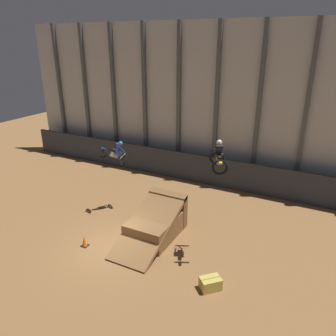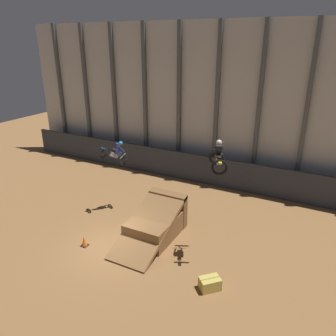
# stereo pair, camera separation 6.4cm
# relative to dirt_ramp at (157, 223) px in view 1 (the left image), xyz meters

# --- Properties ---
(ground_plane) EXTENTS (60.00, 60.00, 0.00)m
(ground_plane) POSITION_rel_dirt_ramp_xyz_m (-1.47, -2.28, -0.73)
(ground_plane) COLOR olive
(arena_back_wall) EXTENTS (32.00, 0.40, 11.59)m
(arena_back_wall) POSITION_rel_dirt_ramp_xyz_m (-1.47, 9.03, 5.07)
(arena_back_wall) COLOR silver
(arena_back_wall) RESTS_ON ground_plane
(lower_barrier) EXTENTS (31.36, 0.20, 2.21)m
(lower_barrier) POSITION_rel_dirt_ramp_xyz_m (-1.47, 7.80, 0.38)
(lower_barrier) COLOR #2D333D
(lower_barrier) RESTS_ON ground_plane
(dirt_ramp) EXTENTS (2.32, 4.91, 2.16)m
(dirt_ramp) POSITION_rel_dirt_ramp_xyz_m (0.00, 0.00, 0.00)
(dirt_ramp) COLOR brown
(dirt_ramp) RESTS_ON ground_plane
(rider_bike_left_air) EXTENTS (1.53, 1.80, 1.68)m
(rider_bike_left_air) POSITION_rel_dirt_ramp_xyz_m (-3.72, 1.49, 3.04)
(rider_bike_left_air) COLOR black
(rider_bike_right_air) EXTENTS (1.31, 1.76, 1.46)m
(rider_bike_right_air) POSITION_rel_dirt_ramp_xyz_m (3.44, -0.25, 4.50)
(rider_bike_right_air) COLOR black
(traffic_cone_near_ramp) EXTENTS (0.36, 0.36, 0.58)m
(traffic_cone_near_ramp) POSITION_rel_dirt_ramp_xyz_m (-2.85, -2.81, -0.44)
(traffic_cone_near_ramp) COLOR black
(traffic_cone_near_ramp) RESTS_ON ground_plane
(hay_bale_trackside) EXTENTS (1.06, 1.06, 0.57)m
(hay_bale_trackside) POSITION_rel_dirt_ramp_xyz_m (4.24, -2.76, -0.45)
(hay_bale_trackside) COLOR #CCB751
(hay_bale_trackside) RESTS_ON ground_plane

